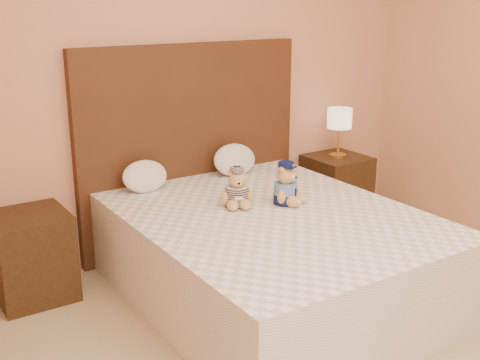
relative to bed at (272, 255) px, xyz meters
name	(u,v)px	position (x,y,z in m)	size (l,w,h in m)	color
bed	(272,255)	(0.00, 0.00, 0.00)	(1.60, 2.00, 0.55)	white
headboard	(191,148)	(0.00, 1.01, 0.47)	(1.75, 0.08, 1.50)	#492615
nightstand_left	(32,256)	(-1.25, 0.80, 0.00)	(0.45, 0.45, 0.55)	#3D2613
nightstand_right	(336,188)	(1.25, 0.80, 0.00)	(0.45, 0.45, 0.55)	#3D2613
lamp	(339,121)	(1.25, 0.80, 0.57)	(0.20, 0.20, 0.40)	gold
teddy_police	(286,183)	(0.18, 0.11, 0.41)	(0.23, 0.22, 0.27)	#C1834B
teddy_prisoner	(237,188)	(-0.11, 0.22, 0.40)	(0.22, 0.21, 0.24)	#C1834B
pillow_left	(145,175)	(-0.46, 0.83, 0.39)	(0.32, 0.21, 0.23)	white
pillow_right	(235,158)	(0.26, 0.83, 0.40)	(0.35, 0.22, 0.25)	white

